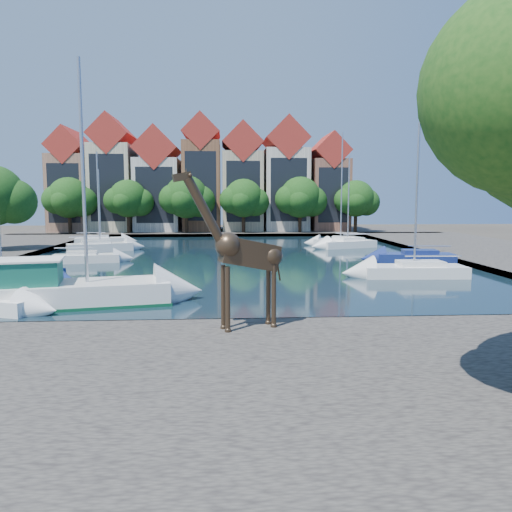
{
  "coord_description": "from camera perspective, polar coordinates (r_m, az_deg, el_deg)",
  "views": [
    {
      "loc": [
        -0.62,
        -19.78,
        5.35
      ],
      "look_at": [
        0.62,
        0.16,
        3.01
      ],
      "focal_mm": 35.0,
      "sensor_mm": 36.0,
      "label": 1
    }
  ],
  "objects": [
    {
      "name": "ground",
      "position": [
        20.5,
        -1.72,
        -8.46
      ],
      "size": [
        160.0,
        160.0,
        0.0
      ],
      "primitive_type": "plane",
      "color": "#38332B",
      "rests_on": "ground"
    },
    {
      "name": "water_basin",
      "position": [
        44.11,
        -2.73,
        -0.26
      ],
      "size": [
        38.0,
        50.0,
        0.08
      ],
      "primitive_type": "cube",
      "color": "black",
      "rests_on": "ground"
    },
    {
      "name": "near_quay",
      "position": [
        13.78,
        -0.75,
        -15.06
      ],
      "size": [
        50.0,
        14.0,
        0.5
      ],
      "primitive_type": "cube",
      "color": "#4F4B44",
      "rests_on": "ground"
    },
    {
      "name": "far_quay",
      "position": [
        75.96,
        -3.09,
        2.8
      ],
      "size": [
        60.0,
        16.0,
        0.5
      ],
      "primitive_type": "cube",
      "color": "#4F4B44",
      "rests_on": "ground"
    },
    {
      "name": "right_quay",
      "position": [
        50.98,
        26.63,
        0.21
      ],
      "size": [
        14.0,
        52.0,
        0.5
      ],
      "primitive_type": "cube",
      "color": "#4F4B44",
      "rests_on": "ground"
    },
    {
      "name": "townhouse_west_end",
      "position": [
        79.03,
        -20.2,
        7.71
      ],
      "size": [
        5.44,
        9.18,
        14.93
      ],
      "color": "#996C53",
      "rests_on": "far_quay"
    },
    {
      "name": "townhouse_west_mid",
      "position": [
        77.57,
        -15.93,
        8.54
      ],
      "size": [
        5.94,
        9.18,
        16.79
      ],
      "color": "beige",
      "rests_on": "far_quay"
    },
    {
      "name": "townhouse_west_inner",
      "position": [
        76.44,
        -11.09,
        8.03
      ],
      "size": [
        6.43,
        9.18,
        15.15
      ],
      "color": "silver",
      "rests_on": "far_quay"
    },
    {
      "name": "townhouse_center",
      "position": [
        75.91,
        -6.18,
        8.9
      ],
      "size": [
        5.44,
        9.18,
        16.93
      ],
      "color": "brown",
      "rests_on": "far_quay"
    },
    {
      "name": "townhouse_east_inner",
      "position": [
        75.85,
        -1.59,
        8.46
      ],
      "size": [
        5.94,
        9.18,
        15.79
      ],
      "color": "tan",
      "rests_on": "far_quay"
    },
    {
      "name": "townhouse_east_mid",
      "position": [
        76.37,
        3.34,
        8.71
      ],
      "size": [
        6.43,
        9.18,
        16.65
      ],
      "color": "beige",
      "rests_on": "far_quay"
    },
    {
      "name": "townhouse_east_end",
      "position": [
        77.38,
        8.17,
        7.89
      ],
      "size": [
        5.44,
        9.18,
        14.43
      ],
      "color": "brown",
      "rests_on": "far_quay"
    },
    {
      "name": "far_tree_far_west",
      "position": [
        73.43,
        -20.52,
        6.11
      ],
      "size": [
        7.28,
        5.6,
        7.68
      ],
      "color": "#332114",
      "rests_on": "far_quay"
    },
    {
      "name": "far_tree_west",
      "position": [
        71.52,
        -14.35,
        6.23
      ],
      "size": [
        6.76,
        5.2,
        7.36
      ],
      "color": "#332114",
      "rests_on": "far_quay"
    },
    {
      "name": "far_tree_mid_west",
      "position": [
        70.47,
        -7.9,
        6.55
      ],
      "size": [
        7.8,
        6.0,
        8.0
      ],
      "color": "#332114",
      "rests_on": "far_quay"
    },
    {
      "name": "far_tree_mid_east",
      "position": [
        70.33,
        -1.35,
        6.48
      ],
      "size": [
        7.02,
        5.4,
        7.52
      ],
      "color": "#332114",
      "rests_on": "far_quay"
    },
    {
      "name": "far_tree_east",
      "position": [
        71.09,
        5.15,
        6.54
      ],
      "size": [
        7.54,
        5.8,
        7.84
      ],
      "color": "#332114",
      "rests_on": "far_quay"
    },
    {
      "name": "far_tree_far_east",
      "position": [
        72.73,
        11.42,
        6.31
      ],
      "size": [
        6.76,
        5.2,
        7.36
      ],
      "color": "#332114",
      "rests_on": "far_quay"
    },
    {
      "name": "giraffe_statue",
      "position": [
        18.3,
        -1.61,
        0.32
      ],
      "size": [
        3.94,
        1.68,
        5.76
      ],
      "color": "#392A1C",
      "rests_on": "near_quay"
    },
    {
      "name": "motorsailer",
      "position": [
        26.27,
        -22.13,
        -3.38
      ],
      "size": [
        10.74,
        5.04,
        11.88
      ],
      "color": "silver",
      "rests_on": "water_basin"
    },
    {
      "name": "sailboat_left_b",
      "position": [
        36.01,
        -27.07,
        -1.55
      ],
      "size": [
        8.22,
        5.4,
        10.6
      ],
      "color": "navy",
      "rests_on": "water_basin"
    },
    {
      "name": "sailboat_left_c",
      "position": [
        43.22,
        -18.8,
        -0.01
      ],
      "size": [
        5.51,
        2.69,
        9.09
      ],
      "color": "silver",
      "rests_on": "water_basin"
    },
    {
      "name": "sailboat_left_d",
      "position": [
        51.94,
        -17.41,
        1.21
      ],
      "size": [
        6.53,
        4.3,
        9.75
      ],
      "color": "silver",
      "rests_on": "water_basin"
    },
    {
      "name": "sailboat_left_e",
      "position": [
        60.47,
        -17.31,
        1.86
      ],
      "size": [
        5.97,
        3.11,
        8.52
      ],
      "color": "white",
      "rests_on": "water_basin"
    },
    {
      "name": "sailboat_right_a",
      "position": [
        35.02,
        17.61,
        -1.36
      ],
      "size": [
        6.85,
        2.62,
        10.12
      ],
      "color": "white",
      "rests_on": "water_basin"
    },
    {
      "name": "sailboat_right_b",
      "position": [
        43.1,
        17.71,
        0.11
      ],
      "size": [
        6.38,
        2.84,
        12.83
      ],
      "color": "navy",
      "rests_on": "water_basin"
    },
    {
      "name": "sailboat_right_c",
      "position": [
        55.36,
        9.64,
        1.77
      ],
      "size": [
        6.02,
        3.82,
        12.23
      ],
      "color": "white",
      "rests_on": "water_basin"
    },
    {
      "name": "sailboat_right_d",
      "position": [
        53.87,
        10.42,
        1.56
      ],
      "size": [
        6.43,
        4.03,
        9.65
      ],
      "color": "white",
      "rests_on": "water_basin"
    }
  ]
}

